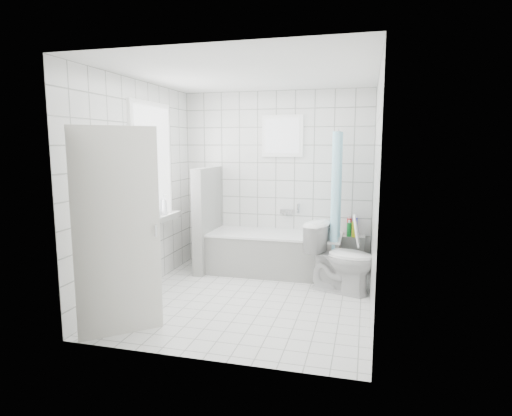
# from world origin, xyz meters

# --- Properties ---
(ground) EXTENTS (3.00, 3.00, 0.00)m
(ground) POSITION_xyz_m (0.00, 0.00, 0.00)
(ground) COLOR white
(ground) RESTS_ON ground
(ceiling) EXTENTS (3.00, 3.00, 0.00)m
(ceiling) POSITION_xyz_m (0.00, 0.00, 2.60)
(ceiling) COLOR white
(ceiling) RESTS_ON ground
(wall_back) EXTENTS (2.80, 0.02, 2.60)m
(wall_back) POSITION_xyz_m (0.00, 1.50, 1.30)
(wall_back) COLOR white
(wall_back) RESTS_ON ground
(wall_front) EXTENTS (2.80, 0.02, 2.60)m
(wall_front) POSITION_xyz_m (0.00, -1.50, 1.30)
(wall_front) COLOR white
(wall_front) RESTS_ON ground
(wall_left) EXTENTS (0.02, 3.00, 2.60)m
(wall_left) POSITION_xyz_m (-1.40, 0.00, 1.30)
(wall_left) COLOR white
(wall_left) RESTS_ON ground
(wall_right) EXTENTS (0.02, 3.00, 2.60)m
(wall_right) POSITION_xyz_m (1.40, 0.00, 1.30)
(wall_right) COLOR white
(wall_right) RESTS_ON ground
(window_left) EXTENTS (0.01, 0.90, 1.40)m
(window_left) POSITION_xyz_m (-1.35, 0.30, 1.60)
(window_left) COLOR white
(window_left) RESTS_ON wall_left
(window_back) EXTENTS (0.50, 0.01, 0.50)m
(window_back) POSITION_xyz_m (0.10, 1.46, 1.95)
(window_back) COLOR white
(window_back) RESTS_ON wall_back
(window_sill) EXTENTS (0.18, 1.02, 0.08)m
(window_sill) POSITION_xyz_m (-1.31, 0.30, 0.86)
(window_sill) COLOR white
(window_sill) RESTS_ON wall_left
(door) EXTENTS (0.63, 0.56, 2.00)m
(door) POSITION_xyz_m (-0.95, -1.21, 1.00)
(door) COLOR silver
(door) RESTS_ON ground
(bathtub) EXTENTS (1.87, 0.77, 0.58)m
(bathtub) POSITION_xyz_m (0.07, 1.12, 0.29)
(bathtub) COLOR white
(bathtub) RESTS_ON ground
(partition_wall) EXTENTS (0.15, 0.85, 1.50)m
(partition_wall) POSITION_xyz_m (-0.93, 1.07, 0.75)
(partition_wall) COLOR white
(partition_wall) RESTS_ON ground
(tiled_ledge) EXTENTS (0.40, 0.24, 0.55)m
(tiled_ledge) POSITION_xyz_m (1.12, 1.38, 0.28)
(tiled_ledge) COLOR white
(tiled_ledge) RESTS_ON ground
(toilet) EXTENTS (0.95, 0.71, 0.86)m
(toilet) POSITION_xyz_m (1.03, 0.57, 0.43)
(toilet) COLOR white
(toilet) RESTS_ON ground
(curtain_rod) EXTENTS (0.02, 0.80, 0.02)m
(curtain_rod) POSITION_xyz_m (0.95, 1.10, 2.00)
(curtain_rod) COLOR silver
(curtain_rod) RESTS_ON wall_back
(shower_curtain) EXTENTS (0.14, 0.48, 1.78)m
(shower_curtain) POSITION_xyz_m (0.95, 0.97, 1.10)
(shower_curtain) COLOR #55D6FA
(shower_curtain) RESTS_ON curtain_rod
(tub_faucet) EXTENTS (0.18, 0.06, 0.06)m
(tub_faucet) POSITION_xyz_m (0.17, 1.46, 0.85)
(tub_faucet) COLOR silver
(tub_faucet) RESTS_ON wall_back
(sill_bottles) EXTENTS (0.15, 0.65, 0.32)m
(sill_bottles) POSITION_xyz_m (-1.30, 0.14, 1.03)
(sill_bottles) COLOR #38B9FD
(sill_bottles) RESTS_ON window_sill
(ledge_bottles) EXTENTS (0.15, 0.20, 0.25)m
(ledge_bottles) POSITION_xyz_m (1.13, 1.35, 0.66)
(ledge_bottles) COLOR red
(ledge_bottles) RESTS_ON tiled_ledge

